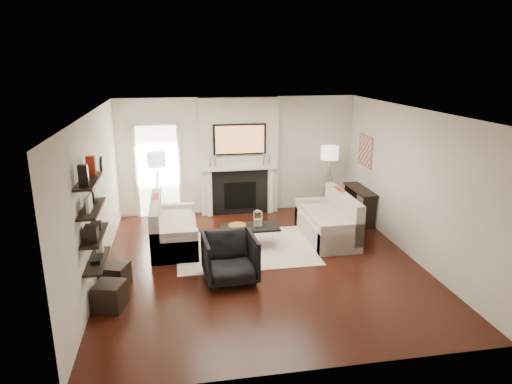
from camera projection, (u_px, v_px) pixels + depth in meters
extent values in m
plane|color=#33120B|center=(262.00, 263.00, 8.18)|extent=(6.00, 6.00, 0.00)
plane|color=white|center=(262.00, 111.00, 7.43)|extent=(6.00, 6.00, 0.00)
plane|color=silver|center=(238.00, 156.00, 10.64)|extent=(5.50, 0.00, 5.50)
plane|color=silver|center=(313.00, 265.00, 4.97)|extent=(5.50, 0.00, 5.50)
plane|color=silver|center=(95.00, 199.00, 7.35)|extent=(0.00, 6.00, 6.00)
plane|color=silver|center=(411.00, 183.00, 8.27)|extent=(0.00, 6.00, 6.00)
cube|color=silver|center=(239.00, 157.00, 10.53)|extent=(1.80, 0.25, 2.70)
cube|color=black|center=(240.00, 193.00, 10.63)|extent=(1.30, 0.02, 1.04)
cube|color=black|center=(240.00, 196.00, 10.64)|extent=(0.75, 0.02, 0.65)
cube|color=white|center=(209.00, 193.00, 10.47)|extent=(0.12, 0.08, 1.10)
cube|color=white|center=(271.00, 190.00, 10.71)|extent=(0.12, 0.08, 1.10)
cube|color=white|center=(240.00, 168.00, 10.41)|extent=(1.70, 0.18, 0.07)
cube|color=black|center=(240.00, 139.00, 10.25)|extent=(1.20, 0.06, 0.70)
cube|color=#BF723F|center=(240.00, 140.00, 10.22)|extent=(1.10, 0.00, 0.62)
cylinder|color=silver|center=(216.00, 161.00, 10.28)|extent=(0.04, 0.04, 0.30)
cylinder|color=silver|center=(210.00, 163.00, 10.27)|extent=(0.04, 0.04, 0.24)
cylinder|color=silver|center=(264.00, 159.00, 10.46)|extent=(0.04, 0.04, 0.30)
cylinder|color=silver|center=(269.00, 160.00, 10.49)|extent=(0.04, 0.04, 0.24)
cube|color=white|center=(158.00, 171.00, 10.40)|extent=(0.90, 0.02, 2.10)
cube|color=white|center=(137.00, 173.00, 10.30)|extent=(0.06, 0.06, 2.16)
cube|color=white|center=(179.00, 171.00, 10.46)|extent=(0.06, 0.06, 2.16)
cube|color=white|center=(155.00, 124.00, 10.08)|extent=(1.02, 0.06, 0.06)
cube|color=beige|center=(245.00, 248.00, 8.79)|extent=(2.60, 2.00, 0.01)
cube|color=beige|center=(175.00, 235.00, 8.90)|extent=(0.85, 1.80, 0.42)
cube|color=beige|center=(156.00, 221.00, 8.75)|extent=(0.18, 1.80, 0.80)
cube|color=beige|center=(175.00, 247.00, 8.11)|extent=(0.85, 0.18, 0.60)
cube|color=beige|center=(174.00, 217.00, 9.64)|extent=(0.85, 0.18, 0.60)
cube|color=beige|center=(177.00, 222.00, 8.83)|extent=(0.63, 1.44, 0.10)
cube|color=#B22915|center=(156.00, 206.00, 8.98)|extent=(0.10, 0.42, 0.42)
cube|color=black|center=(155.00, 216.00, 8.42)|extent=(0.10, 0.40, 0.40)
cube|color=beige|center=(326.00, 228.00, 9.27)|extent=(0.85, 1.80, 0.42)
cube|color=beige|center=(343.00, 212.00, 9.24)|extent=(0.18, 1.80, 0.80)
cube|color=beige|center=(341.00, 239.00, 8.48)|extent=(0.85, 0.18, 0.60)
cube|color=beige|center=(315.00, 211.00, 10.01)|extent=(0.85, 0.18, 0.60)
cube|color=beige|center=(325.00, 216.00, 9.19)|extent=(0.63, 1.44, 0.10)
cube|color=#B22915|center=(338.00, 199.00, 9.47)|extent=(0.10, 0.42, 0.42)
cube|color=black|center=(349.00, 208.00, 8.90)|extent=(0.10, 0.40, 0.40)
cube|color=black|center=(250.00, 227.00, 8.77)|extent=(1.10, 0.55, 0.04)
cylinder|color=silver|center=(226.00, 244.00, 8.54)|extent=(0.02, 0.02, 0.38)
cylinder|color=silver|center=(278.00, 240.00, 8.70)|extent=(0.02, 0.02, 0.38)
cylinder|color=silver|center=(223.00, 235.00, 8.95)|extent=(0.02, 0.02, 0.38)
cylinder|color=silver|center=(273.00, 232.00, 9.12)|extent=(0.02, 0.02, 0.38)
cylinder|color=white|center=(258.00, 219.00, 8.75)|extent=(0.18, 0.18, 0.31)
cylinder|color=white|center=(258.00, 222.00, 8.77)|extent=(0.10, 0.10, 0.15)
cylinder|color=orange|center=(237.00, 226.00, 8.72)|extent=(0.34, 0.34, 0.06)
imported|color=black|center=(230.00, 256.00, 7.42)|extent=(0.89, 0.84, 0.86)
cylinder|color=silver|center=(159.00, 197.00, 9.99)|extent=(0.02, 0.02, 1.20)
cylinder|color=white|center=(156.00, 159.00, 9.75)|extent=(0.40, 0.40, 0.30)
cylinder|color=silver|center=(164.00, 197.00, 10.01)|extent=(0.25, 0.02, 1.23)
cylinder|color=silver|center=(156.00, 196.00, 10.07)|extent=(0.14, 0.22, 1.23)
cylinder|color=silver|center=(156.00, 199.00, 9.89)|extent=(0.14, 0.22, 1.23)
cylinder|color=silver|center=(328.00, 188.00, 10.69)|extent=(0.02, 0.02, 1.20)
cylinder|color=white|center=(330.00, 153.00, 10.45)|extent=(0.40, 0.40, 0.30)
cylinder|color=silver|center=(333.00, 188.00, 10.71)|extent=(0.25, 0.02, 1.23)
cylinder|color=silver|center=(325.00, 187.00, 10.77)|extent=(0.14, 0.22, 1.23)
cylinder|color=silver|center=(327.00, 190.00, 10.59)|extent=(0.14, 0.22, 1.23)
cube|color=black|center=(360.00, 190.00, 10.12)|extent=(0.35, 1.20, 0.04)
cube|color=black|center=(369.00, 213.00, 9.70)|extent=(0.30, 0.04, 0.71)
cube|color=black|center=(350.00, 199.00, 10.74)|extent=(0.30, 0.04, 0.71)
cube|color=#BB765D|center=(365.00, 151.00, 10.14)|extent=(0.03, 0.70, 0.70)
cube|color=black|center=(97.00, 261.00, 6.61)|extent=(0.25, 1.00, 0.03)
cube|color=black|center=(95.00, 235.00, 6.49)|extent=(0.25, 1.00, 0.04)
cube|color=black|center=(92.00, 209.00, 6.38)|extent=(0.25, 1.00, 0.04)
cube|color=black|center=(89.00, 181.00, 6.27)|extent=(0.25, 1.00, 0.04)
cube|color=black|center=(83.00, 175.00, 5.93)|extent=(0.12, 0.10, 0.28)
cube|color=#B22915|center=(91.00, 166.00, 6.47)|extent=(0.12, 0.10, 0.28)
cube|color=white|center=(89.00, 203.00, 6.21)|extent=(0.04, 0.30, 0.22)
cube|color=black|center=(94.00, 196.00, 6.60)|extent=(0.04, 0.22, 0.18)
cube|color=black|center=(91.00, 233.00, 6.25)|extent=(0.18, 0.25, 0.20)
cube|color=black|center=(96.00, 226.00, 6.65)|extent=(0.15, 0.12, 0.12)
cube|color=black|center=(96.00, 260.00, 6.53)|extent=(0.14, 0.20, 0.05)
cube|color=white|center=(100.00, 246.00, 6.85)|extent=(0.10, 0.10, 0.18)
cylinder|color=black|center=(102.00, 165.00, 8.10)|extent=(0.04, 0.34, 0.34)
cylinder|color=white|center=(104.00, 165.00, 8.11)|extent=(0.01, 0.29, 0.29)
cube|color=black|center=(115.00, 276.00, 7.23)|extent=(0.51, 0.51, 0.40)
cube|color=black|center=(110.00, 296.00, 6.63)|extent=(0.49, 0.49, 0.40)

